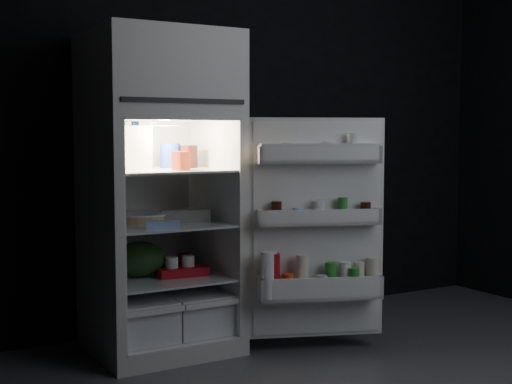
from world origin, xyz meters
TOP-DOWN VIEW (x-y plane):
  - wall_back at (0.00, 1.70)m, footprint 4.00×0.00m
  - refrigerator at (-0.73, 1.32)m, footprint 0.76×0.71m
  - fridge_door at (0.00, 0.81)m, footprint 0.74×0.44m
  - milk_jug at (-0.84, 1.36)m, footprint 0.17×0.17m
  - mayo_jar at (-0.63, 1.38)m, footprint 0.12×0.12m
  - jam_jar at (-0.53, 1.34)m, footprint 0.14×0.14m
  - amber_bottle at (-1.00, 1.39)m, footprint 0.11×0.11m
  - small_carton at (-0.67, 1.14)m, footprint 0.10×0.09m
  - egg_carton at (-0.59, 1.26)m, footprint 0.30×0.19m
  - pie at (-0.80, 1.38)m, footprint 0.36×0.36m
  - flat_package at (-0.81, 1.04)m, footprint 0.20×0.14m
  - wrapped_pkg at (-0.49, 1.45)m, footprint 0.13×0.12m
  - produce_bag at (-0.84, 1.33)m, footprint 0.35×0.31m
  - yogurt_tray at (-0.63, 1.23)m, footprint 0.29×0.18m
  - small_can_red at (-0.54, 1.40)m, footprint 0.09×0.09m
  - small_can_silver at (-0.51, 1.43)m, footprint 0.09×0.09m

SIDE VIEW (x-z plane):
  - yogurt_tray at x=-0.63m, z-range 0.43..0.48m
  - small_can_red at x=-0.54m, z-range 0.43..0.52m
  - small_can_silver at x=-0.51m, z-range 0.43..0.52m
  - produce_bag at x=-0.84m, z-range 0.43..0.62m
  - fridge_door at x=0.00m, z-range 0.07..1.29m
  - pie at x=-0.80m, z-range 0.73..0.77m
  - flat_package at x=-0.81m, z-range 0.73..0.77m
  - wrapped_pkg at x=-0.49m, z-range 0.73..0.78m
  - egg_carton at x=-0.59m, z-range 0.73..0.80m
  - refrigerator at x=-0.73m, z-range 0.07..1.85m
  - small_carton at x=-0.67m, z-range 1.03..1.13m
  - jam_jar at x=-0.53m, z-range 1.03..1.16m
  - mayo_jar at x=-0.63m, z-range 1.03..1.17m
  - amber_bottle at x=-1.00m, z-range 1.03..1.25m
  - milk_jug at x=-0.84m, z-range 1.03..1.27m
  - wall_back at x=0.00m, z-range 0.00..2.70m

